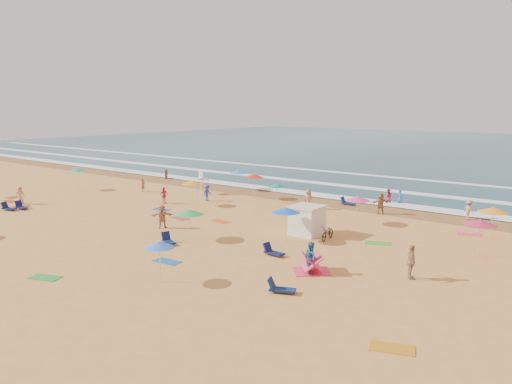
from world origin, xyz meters
The scene contains 12 objects.
ground centered at (0.00, 0.00, 0.00)m, with size 220.00×220.00×0.00m, color gold.
ocean centered at (0.00, 84.00, 0.00)m, with size 220.00×140.00×0.18m, color #0C4756.
wet_sand centered at (0.00, 12.50, 0.01)m, with size 220.00×220.00×0.00m, color olive.
surf_foam centered at (0.00, 21.32, 0.10)m, with size 200.00×18.70×0.05m.
cabana centered at (7.29, 0.90, 1.00)m, with size 2.00×2.00×2.00m, color white.
cabana_roof centered at (7.29, 0.90, 2.06)m, with size 2.20×2.20×0.12m, color silver.
bicycle centered at (9.19, 0.60, 0.50)m, with size 0.66×1.90×1.00m, color black.
lifeguard_stand centered at (-10.48, 8.32, 1.05)m, with size 1.20×1.20×2.10m, color white, non-canonical shape.
beach_umbrellas centered at (2.69, 1.15, 2.17)m, with size 58.46×29.75×0.76m.
loungers centered at (5.25, -2.52, 0.17)m, with size 45.19×22.88×0.34m.
towels centered at (1.84, -2.40, 0.01)m, with size 43.20×26.76×0.03m.
beachgoers centered at (2.08, 4.53, 0.83)m, with size 39.37×22.74×2.14m.
Camera 1 is at (25.93, -28.88, 9.15)m, focal length 35.00 mm.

